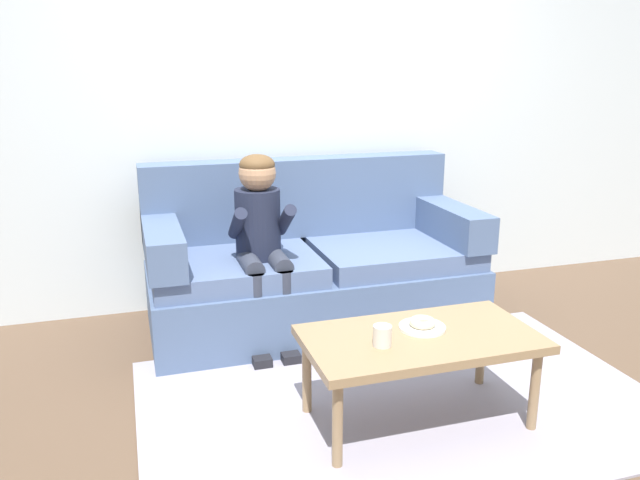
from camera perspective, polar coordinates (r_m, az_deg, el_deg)
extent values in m
plane|color=brown|center=(3.38, 5.58, -12.41)|extent=(10.00, 10.00, 0.00)
cube|color=silver|center=(4.31, -1.31, 13.18)|extent=(8.00, 0.10, 2.80)
cube|color=#9993A3|center=(3.18, 7.38, -14.30)|extent=(2.47, 1.60, 0.01)
cube|color=slate|center=(3.95, -0.54, -5.05)|extent=(2.00, 0.90, 0.38)
cube|color=slate|center=(3.71, -7.72, -2.46)|extent=(0.96, 0.74, 0.12)
cube|color=slate|center=(3.99, 6.54, -1.14)|extent=(0.96, 0.74, 0.12)
cube|color=slate|center=(4.11, -1.97, 3.94)|extent=(2.00, 0.20, 0.50)
cube|color=slate|center=(3.67, -14.09, -0.23)|extent=(0.20, 0.90, 0.22)
cube|color=slate|center=(4.16, 11.38, 1.78)|extent=(0.20, 0.90, 0.22)
cube|color=#937551|center=(2.86, 9.02, -8.85)|extent=(1.04, 0.56, 0.04)
cylinder|color=#937551|center=(2.62, 1.59, -16.41)|extent=(0.04, 0.04, 0.39)
cylinder|color=#937551|center=(3.01, 18.83, -12.80)|extent=(0.04, 0.04, 0.39)
cylinder|color=#937551|center=(2.98, -1.20, -12.13)|extent=(0.04, 0.04, 0.39)
cylinder|color=#937551|center=(3.33, 14.38, -9.57)|extent=(0.04, 0.04, 0.39)
cylinder|color=#1E2338|center=(3.64, -5.64, 1.49)|extent=(0.26, 0.26, 0.40)
sphere|color=tan|center=(3.56, -5.70, 6.05)|extent=(0.21, 0.21, 0.21)
ellipsoid|color=brown|center=(3.55, -5.72, 6.80)|extent=(0.20, 0.20, 0.12)
cylinder|color=#333847|center=(3.53, -6.32, -2.17)|extent=(0.11, 0.30, 0.11)
cylinder|color=#333847|center=(3.47, -5.73, -6.51)|extent=(0.09, 0.09, 0.44)
cube|color=black|center=(3.53, -5.45, -10.57)|extent=(0.10, 0.20, 0.06)
cylinder|color=#1E2338|center=(3.50, -7.47, 1.47)|extent=(0.07, 0.29, 0.23)
cylinder|color=#333847|center=(3.56, -3.80, -1.94)|extent=(0.11, 0.30, 0.11)
cylinder|color=#333847|center=(3.50, -3.15, -6.24)|extent=(0.09, 0.09, 0.44)
cube|color=black|center=(3.56, -2.89, -10.26)|extent=(0.10, 0.20, 0.06)
cylinder|color=#1E2338|center=(3.56, -3.16, 1.80)|extent=(0.07, 0.29, 0.23)
cylinder|color=white|center=(2.91, 9.23, -7.80)|extent=(0.21, 0.21, 0.01)
torus|color=beige|center=(2.90, 9.25, -7.35)|extent=(0.16, 0.16, 0.04)
cylinder|color=silver|center=(2.71, 5.66, -8.61)|extent=(0.08, 0.08, 0.09)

